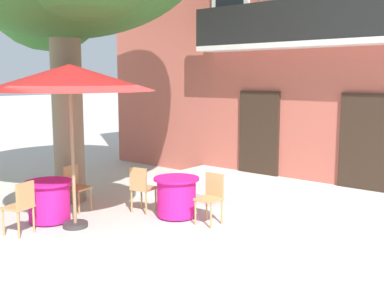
{
  "coord_description": "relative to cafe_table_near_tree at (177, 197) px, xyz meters",
  "views": [
    {
      "loc": [
        5.27,
        -4.77,
        2.61
      ],
      "look_at": [
        -0.52,
        2.28,
        1.3
      ],
      "focal_mm": 42.91,
      "sensor_mm": 36.0,
      "label": 1
    }
  ],
  "objects": [
    {
      "name": "cafe_umbrella",
      "position": [
        -0.99,
        -1.59,
        2.22
      ],
      "size": [
        2.9,
        2.9,
        2.85
      ],
      "color": "#997A56",
      "rests_on": "ground"
    },
    {
      "name": "cafe_table_middle",
      "position": [
        -1.6,
        -1.7,
        0.0
      ],
      "size": [
        0.86,
        0.86,
        0.76
      ],
      "color": "#DB1984",
      "rests_on": "ground"
    },
    {
      "name": "building_facade",
      "position": [
        1.03,
        5.43,
        3.36
      ],
      "size": [
        13.0,
        5.09,
        7.5
      ],
      "color": "#BC5B4C",
      "rests_on": "ground"
    },
    {
      "name": "ground_plane",
      "position": [
        0.3,
        -1.56,
        -0.39
      ],
      "size": [
        120.0,
        120.0,
        0.0
      ],
      "primitive_type": "plane",
      "color": "beige"
    },
    {
      "name": "cafe_chair_near_tree_0",
      "position": [
        0.75,
        0.1,
        0.14
      ],
      "size": [
        0.41,
        0.41,
        0.91
      ],
      "color": "tan",
      "rests_on": "ground"
    },
    {
      "name": "entrance_step_platform",
      "position": [
        1.03,
        2.15,
        -0.27
      ],
      "size": [
        6.15,
        2.58,
        0.25
      ],
      "primitive_type": "cube",
      "color": "silver",
      "rests_on": "ground"
    },
    {
      "name": "cafe_chair_near_tree_1",
      "position": [
        -0.72,
        -0.22,
        0.14
      ],
      "size": [
        0.47,
        0.47,
        0.91
      ],
      "color": "tan",
      "rests_on": "ground"
    },
    {
      "name": "cafe_table_near_tree",
      "position": [
        0.0,
        0.0,
        0.0
      ],
      "size": [
        0.86,
        0.86,
        0.76
      ],
      "color": "#DB1984",
      "rests_on": "ground"
    },
    {
      "name": "cafe_chair_middle_0",
      "position": [
        -1.81,
        -0.97,
        0.14
      ],
      "size": [
        0.46,
        0.46,
        0.91
      ],
      "color": "tan",
      "rests_on": "ground"
    },
    {
      "name": "cafe_chair_middle_1",
      "position": [
        -1.34,
        -2.41,
        0.14
      ],
      "size": [
        0.49,
        0.49,
        0.91
      ],
      "color": "tan",
      "rests_on": "ground"
    }
  ]
}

